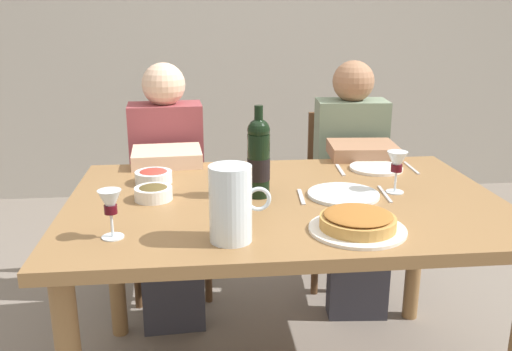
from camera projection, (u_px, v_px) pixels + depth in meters
name	position (u px, v px, depth m)	size (l,w,h in m)	color
back_wall	(236.00, 9.00, 4.02)	(8.00, 0.10, 2.80)	#B2ADA3
dining_table	(285.00, 223.00, 1.93)	(1.50, 1.00, 0.76)	olive
wine_bottle	(259.00, 158.00, 1.88)	(0.08, 0.08, 0.32)	black
water_pitcher	(231.00, 208.00, 1.53)	(0.17, 0.12, 0.22)	silver
baked_tart	(358.00, 222.00, 1.61)	(0.29, 0.29, 0.06)	white
salad_bowl	(154.00, 176.00, 2.07)	(0.14, 0.14, 0.05)	silver
olive_bowl	(153.00, 192.00, 1.88)	(0.13, 0.13, 0.05)	white
wine_glass_left_diner	(110.00, 205.00, 1.54)	(0.07, 0.07, 0.14)	silver
wine_glass_right_diner	(397.00, 164.00, 1.93)	(0.07, 0.07, 0.15)	silver
dinner_plate_left_setting	(343.00, 194.00, 1.92)	(0.25, 0.25, 0.01)	silver
dinner_plate_right_setting	(376.00, 168.00, 2.25)	(0.22, 0.22, 0.01)	white
fork_left_setting	(301.00, 197.00, 1.91)	(0.16, 0.01, 0.01)	silver
knife_left_setting	(385.00, 194.00, 1.94)	(0.18, 0.01, 0.01)	silver
knife_right_setting	(411.00, 168.00, 2.26)	(0.18, 0.01, 0.01)	silver
spoon_right_setting	(340.00, 170.00, 2.23)	(0.16, 0.01, 0.01)	silver
chair_left	(169.00, 192.00, 2.79)	(0.42, 0.42, 0.87)	brown
diner_left	(168.00, 184.00, 2.54)	(0.35, 0.52, 1.16)	#8E3D42
chair_right	(343.00, 185.00, 2.90)	(0.43, 0.43, 0.87)	brown
diner_right	(353.00, 177.00, 2.64)	(0.36, 0.52, 1.16)	gray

